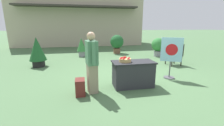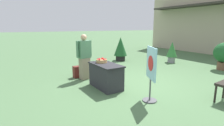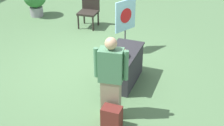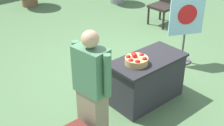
{
  "view_description": "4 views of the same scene",
  "coord_description": "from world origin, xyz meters",
  "px_view_note": "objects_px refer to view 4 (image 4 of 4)",
  "views": [
    {
      "loc": [
        -1.67,
        -4.92,
        1.72
      ],
      "look_at": [
        -0.73,
        -0.17,
        0.53
      ],
      "focal_mm": 24.0,
      "sensor_mm": 36.0,
      "label": 1
    },
    {
      "loc": [
        4.16,
        -3.56,
        1.85
      ],
      "look_at": [
        -0.13,
        -0.83,
        0.78
      ],
      "focal_mm": 28.0,
      "sensor_mm": 36.0,
      "label": 2
    },
    {
      "loc": [
        -5.81,
        -2.77,
        3.7
      ],
      "look_at": [
        -0.66,
        -0.87,
        0.65
      ],
      "focal_mm": 50.0,
      "sensor_mm": 36.0,
      "label": 3
    },
    {
      "loc": [
        -3.36,
        -3.76,
        2.97
      ],
      "look_at": [
        -0.53,
        -0.45,
        0.54
      ],
      "focal_mm": 50.0,
      "sensor_mm": 36.0,
      "label": 4
    }
  ],
  "objects_px": {
    "display_table": "(147,79)",
    "poster_board": "(186,25)",
    "person_visitor": "(92,88)",
    "apple_basket": "(136,60)",
    "patio_chair": "(165,2)"
  },
  "relations": [
    {
      "from": "person_visitor",
      "to": "poster_board",
      "type": "bearing_deg",
      "value": 4.59
    },
    {
      "from": "apple_basket",
      "to": "poster_board",
      "type": "relative_size",
      "value": 0.25
    },
    {
      "from": "apple_basket",
      "to": "person_visitor",
      "type": "distance_m",
      "value": 0.95
    },
    {
      "from": "person_visitor",
      "to": "poster_board",
      "type": "relative_size",
      "value": 1.16
    },
    {
      "from": "apple_basket",
      "to": "patio_chair",
      "type": "xyz_separation_m",
      "value": [
        2.95,
        1.99,
        -0.26
      ]
    },
    {
      "from": "display_table",
      "to": "poster_board",
      "type": "distance_m",
      "value": 1.57
    },
    {
      "from": "apple_basket",
      "to": "patio_chair",
      "type": "bearing_deg",
      "value": 33.94
    },
    {
      "from": "apple_basket",
      "to": "person_visitor",
      "type": "bearing_deg",
      "value": -169.68
    },
    {
      "from": "poster_board",
      "to": "patio_chair",
      "type": "distance_m",
      "value": 2.01
    },
    {
      "from": "display_table",
      "to": "person_visitor",
      "type": "bearing_deg",
      "value": -171.81
    },
    {
      "from": "display_table",
      "to": "poster_board",
      "type": "relative_size",
      "value": 0.88
    },
    {
      "from": "apple_basket",
      "to": "person_visitor",
      "type": "xyz_separation_m",
      "value": [
        -0.94,
        -0.17,
        0.0
      ]
    },
    {
      "from": "display_table",
      "to": "patio_chair",
      "type": "distance_m",
      "value": 3.36
    },
    {
      "from": "apple_basket",
      "to": "poster_board",
      "type": "distance_m",
      "value": 1.76
    },
    {
      "from": "apple_basket",
      "to": "poster_board",
      "type": "bearing_deg",
      "value": 14.11
    }
  ]
}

